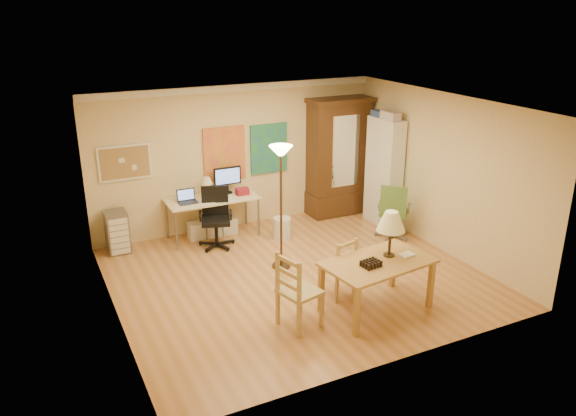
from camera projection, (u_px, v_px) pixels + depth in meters
name	position (u px, v px, depth m)	size (l,w,h in m)	color
floor	(297.00, 277.00, 8.85)	(5.50, 5.50, 0.00)	#AB713C
crown_molding	(235.00, 88.00, 10.02)	(5.50, 0.08, 0.12)	white
corkboard	(125.00, 163.00, 9.57)	(0.90, 0.04, 0.62)	#A9804F
art_panel_left	(224.00, 154.00, 10.33)	(0.80, 0.04, 1.00)	gold
art_panel_right	(269.00, 149.00, 10.71)	(0.75, 0.04, 0.95)	#23688F
dining_table	(383.00, 250.00, 7.67)	(1.59, 1.08, 1.40)	olive
ladder_chair_back	(339.00, 269.00, 8.15)	(0.51, 0.49, 0.91)	#A6884C
ladder_chair_left	(298.00, 293.00, 7.34)	(0.58, 0.59, 1.06)	#A6884C
torchiere_lamp	(281.00, 171.00, 8.64)	(0.37, 0.37, 2.03)	#452D1B
computer_desk	(214.00, 213.00, 10.26)	(1.65, 0.72, 1.25)	beige
office_chair_black	(216.00, 231.00, 9.89)	(0.65, 0.65, 1.06)	black
office_chair_green	(393.00, 223.00, 10.23)	(0.67, 0.67, 1.05)	slate
drawer_cart	(117.00, 232.00, 9.63)	(0.36, 0.44, 0.73)	slate
armoire	(338.00, 164.00, 11.24)	(1.28, 0.61, 2.35)	#3A240F
bookshelf	(384.00, 172.00, 10.70)	(0.31, 0.83, 2.06)	white
wastebin	(282.00, 229.00, 10.21)	(0.33, 0.33, 0.41)	silver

